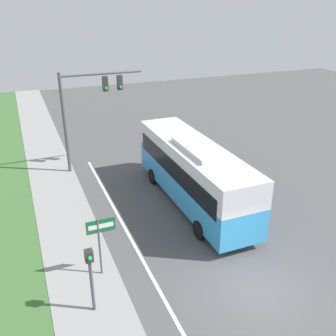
% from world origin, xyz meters
% --- Properties ---
extents(ground_plane, '(80.00, 80.00, 0.00)m').
position_xyz_m(ground_plane, '(0.00, 0.00, 0.00)').
color(ground_plane, '#4C4C4F').
extents(lane_divider_near, '(0.14, 30.00, 0.01)m').
position_xyz_m(lane_divider_near, '(-3.60, 0.00, 0.00)').
color(lane_divider_near, silver).
rests_on(lane_divider_near, ground_plane).
extents(bus, '(2.59, 10.23, 3.65)m').
position_xyz_m(bus, '(0.57, 7.12, 2.01)').
color(bus, '#3393D1').
rests_on(bus, ground_plane).
extents(signal_gantry, '(5.15, 0.41, 6.43)m').
position_xyz_m(signal_gantry, '(-3.54, 13.75, 4.53)').
color(signal_gantry, '#4C4C51').
rests_on(signal_gantry, ground_plane).
extents(pedestrian_signal, '(0.28, 0.34, 2.69)m').
position_xyz_m(pedestrian_signal, '(-6.14, 1.27, 1.86)').
color(pedestrian_signal, '#4C4C51').
rests_on(pedestrian_signal, ground_plane).
extents(street_sign, '(1.14, 0.08, 2.67)m').
position_xyz_m(street_sign, '(-5.38, 3.10, 1.89)').
color(street_sign, '#4C4C51').
rests_on(street_sign, ground_plane).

